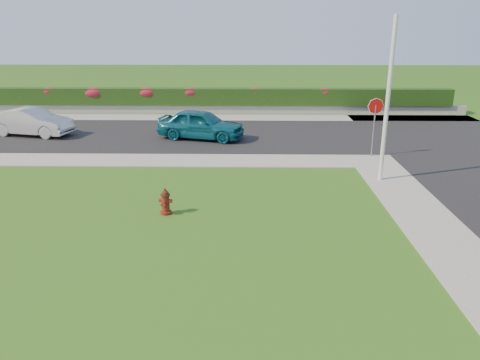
{
  "coord_description": "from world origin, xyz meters",
  "views": [
    {
      "loc": [
        1.41,
        -11.03,
        5.84
      ],
      "look_at": [
        1.15,
        3.67,
        0.9
      ],
      "focal_mm": 35.0,
      "sensor_mm": 36.0,
      "label": 1
    }
  ],
  "objects_px": {
    "sedan_teal": "(201,124)",
    "sedan_silver": "(32,122)",
    "stop_sign": "(375,113)",
    "fire_hydrant": "(165,202)",
    "utility_pole": "(388,102)"
  },
  "relations": [
    {
      "from": "sedan_teal",
      "to": "utility_pole",
      "type": "bearing_deg",
      "value": -116.64
    },
    {
      "from": "sedan_silver",
      "to": "fire_hydrant",
      "type": "bearing_deg",
      "value": -127.45
    },
    {
      "from": "fire_hydrant",
      "to": "sedan_teal",
      "type": "relative_size",
      "value": 0.19
    },
    {
      "from": "sedan_teal",
      "to": "utility_pole",
      "type": "height_order",
      "value": "utility_pole"
    },
    {
      "from": "sedan_teal",
      "to": "sedan_silver",
      "type": "relative_size",
      "value": 1.02
    },
    {
      "from": "sedan_silver",
      "to": "utility_pole",
      "type": "relative_size",
      "value": 0.72
    },
    {
      "from": "fire_hydrant",
      "to": "utility_pole",
      "type": "height_order",
      "value": "utility_pole"
    },
    {
      "from": "sedan_teal",
      "to": "stop_sign",
      "type": "xyz_separation_m",
      "value": [
        8.15,
        -3.28,
        1.21
      ]
    },
    {
      "from": "fire_hydrant",
      "to": "sedan_teal",
      "type": "bearing_deg",
      "value": 101.3
    },
    {
      "from": "sedan_teal",
      "to": "stop_sign",
      "type": "height_order",
      "value": "stop_sign"
    },
    {
      "from": "fire_hydrant",
      "to": "sedan_silver",
      "type": "xyz_separation_m",
      "value": [
        -9.07,
        10.86,
        0.36
      ]
    },
    {
      "from": "sedan_silver",
      "to": "sedan_teal",
      "type": "bearing_deg",
      "value": -81.29
    },
    {
      "from": "sedan_silver",
      "to": "utility_pole",
      "type": "bearing_deg",
      "value": -100.79
    },
    {
      "from": "sedan_silver",
      "to": "utility_pole",
      "type": "xyz_separation_m",
      "value": [
        16.88,
        -7.33,
        2.3
      ]
    },
    {
      "from": "sedan_teal",
      "to": "stop_sign",
      "type": "relative_size",
      "value": 1.68
    }
  ]
}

